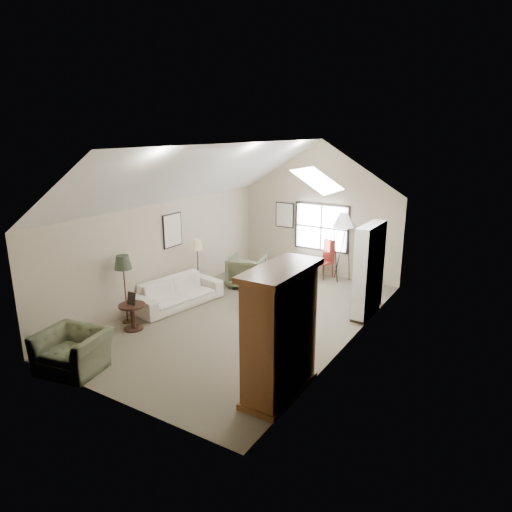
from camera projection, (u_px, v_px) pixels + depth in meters
The scene contains 18 objects.
room_shell at pixel (246, 180), 9.87m from camera, with size 5.01×8.01×4.00m.
window at pixel (321, 227), 13.54m from camera, with size 1.72×0.08×1.42m, color black.
skylight at pixel (319, 179), 9.95m from camera, with size 0.80×1.20×0.52m, color white, non-canonical shape.
wall_art at pixel (228, 223), 12.81m from camera, with size 1.97×3.71×0.88m.
armoire at pixel (280, 333), 7.37m from camera, with size 0.60×1.50×2.20m, color brown.
tv_alcove at pixel (369, 269), 10.56m from camera, with size 0.32×1.30×2.10m, color white.
media_console at pixel (366, 303), 10.80m from camera, with size 0.34×1.18×0.60m, color #382316.
tv_panel at pixel (368, 278), 10.63m from camera, with size 0.05×0.90×0.55m, color black.
sofa at pixel (178, 292), 11.37m from camera, with size 2.32×0.91×0.68m, color beige.
armchair_near at pixel (73, 351), 8.31m from camera, with size 1.14×1.00×0.74m, color #586144.
armchair_far at pixel (247, 271), 12.73m from camera, with size 0.93×0.95×0.87m, color #585E42.
coffee_table at pixel (263, 302), 10.94m from camera, with size 1.03×0.57×0.53m, color #351D15.
bowl at pixel (263, 291), 10.86m from camera, with size 0.25×0.25×0.06m, color #392617.
side_table at pixel (133, 317), 10.02m from camera, with size 0.58×0.58×0.58m, color #341D15.
side_chair at pixel (324, 259), 13.45m from camera, with size 0.44×0.44×1.13m, color maroon.
tripod_lamp at pixel (342, 247), 13.06m from camera, with size 0.59×0.59×2.04m, color white, non-canonical shape.
dark_lamp at pixel (125, 289), 10.25m from camera, with size 0.39×0.39×1.62m, color #242B1E, non-canonical shape.
tan_lamp at pixel (198, 264), 12.40m from camera, with size 0.29×0.29×1.45m, color tan, non-canonical shape.
Camera 1 is at (5.39, -8.37, 4.28)m, focal length 32.00 mm.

